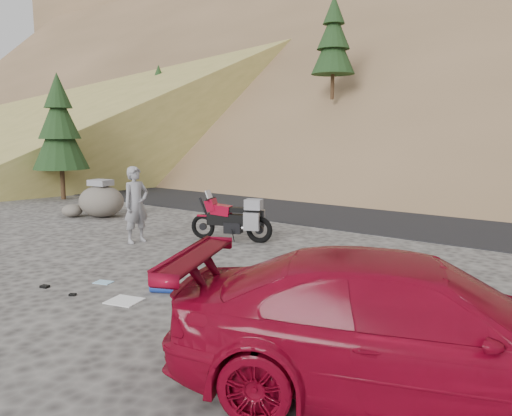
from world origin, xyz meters
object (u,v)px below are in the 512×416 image
Objects in this scene: motorcycle at (235,219)px; red_car at (410,396)px; boulder at (101,201)px; man at (138,242)px.

red_car is (6.23, -4.60, -0.55)m from motorcycle.
red_car is 12.86m from boulder.
motorcycle is at bearing -43.26° from man.
red_car is 3.14× the size of boulder.
red_car is at bearing -21.64° from boulder.
motorcycle is at bearing -1.36° from boulder.
motorcycle reaches higher than red_car.
motorcycle is 0.41× the size of red_car.
motorcycle is 7.77m from red_car.
red_car is (8.04, -3.00, 0.00)m from man.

